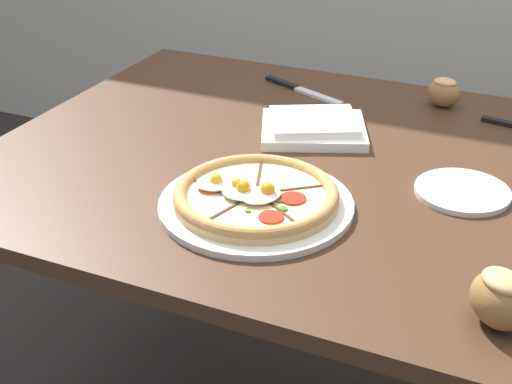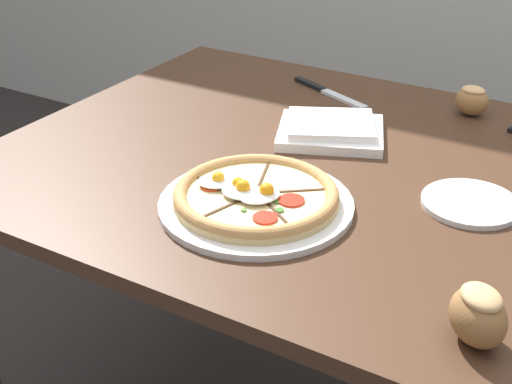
# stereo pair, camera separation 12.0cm
# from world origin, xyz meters

# --- Properties ---
(dining_table) EXTENTS (1.31, 0.99, 0.77)m
(dining_table) POSITION_xyz_m (0.00, 0.00, 0.67)
(dining_table) COLOR #422819
(dining_table) RESTS_ON ground_plane
(pizza) EXTENTS (0.33, 0.33, 0.05)m
(pizza) POSITION_xyz_m (-0.06, -0.22, 0.78)
(pizza) COLOR white
(pizza) RESTS_ON dining_table
(napkin_folded) EXTENTS (0.26, 0.25, 0.04)m
(napkin_folded) POSITION_xyz_m (-0.07, 0.11, 0.78)
(napkin_folded) COLOR white
(napkin_folded) RESTS_ON dining_table
(bread_piece_near) EXTENTS (0.11, 0.11, 0.08)m
(bread_piece_near) POSITION_xyz_m (0.36, -0.37, 0.81)
(bread_piece_near) COLOR olive
(bread_piece_near) RESTS_ON dining_table
(bread_piece_mid) EXTENTS (0.08, 0.06, 0.07)m
(bread_piece_mid) POSITION_xyz_m (0.14, 0.38, 0.80)
(bread_piece_mid) COLOR #A3703D
(bread_piece_mid) RESTS_ON dining_table
(knife_main) EXTENTS (0.23, 0.11, 0.01)m
(knife_main) POSITION_xyz_m (-0.18, 0.33, 0.77)
(knife_main) COLOR silver
(knife_main) RESTS_ON dining_table
(side_saucer) EXTENTS (0.17, 0.17, 0.01)m
(side_saucer) POSITION_xyz_m (0.26, -0.03, 0.77)
(side_saucer) COLOR white
(side_saucer) RESTS_ON dining_table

